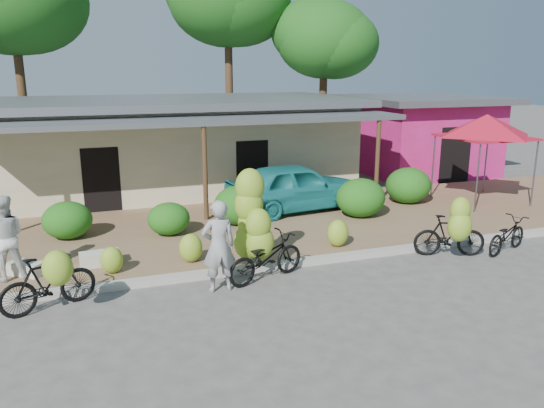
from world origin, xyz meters
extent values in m
plane|color=#514E4B|center=(0.00, 0.00, 0.00)|extent=(100.00, 100.00, 0.00)
cube|color=#856447|center=(0.00, 5.00, 0.06)|extent=(60.00, 6.00, 0.12)
cube|color=#A8A399|center=(0.00, 2.00, 0.07)|extent=(60.00, 0.25, 0.15)
cube|color=beige|center=(0.00, 11.00, 1.55)|extent=(12.00, 6.00, 3.10)
cube|color=slate|center=(0.00, 11.00, 3.23)|extent=(13.00, 7.00, 0.25)
cube|color=black|center=(0.00, 8.05, 1.10)|extent=(1.40, 0.12, 2.20)
cube|color=slate|center=(0.00, 7.00, 2.90)|extent=(13.00, 2.00, 0.15)
cylinder|color=#503120|center=(0.00, 6.10, 1.43)|extent=(0.14, 0.14, 2.85)
cylinder|color=#503120|center=(5.60, 6.10, 1.43)|extent=(0.14, 0.14, 2.85)
cube|color=#CC1F7F|center=(10.50, 11.00, 1.50)|extent=(5.00, 5.00, 3.00)
cube|color=slate|center=(10.50, 11.00, 3.12)|extent=(6.00, 6.00, 0.25)
cube|color=black|center=(10.50, 8.55, 1.10)|extent=(1.40, 0.12, 2.20)
cylinder|color=#503120|center=(-5.50, 16.00, 3.79)|extent=(0.36, 0.36, 7.58)
cylinder|color=#503120|center=(3.50, 16.50, 3.98)|extent=(0.36, 0.36, 7.96)
cylinder|color=#503120|center=(7.50, 14.50, 3.02)|extent=(0.36, 0.36, 6.03)
ellipsoid|color=#184611|center=(7.50, 14.50, 5.70)|extent=(4.41, 4.41, 3.53)
ellipsoid|color=#184611|center=(7.00, 14.80, 6.00)|extent=(3.75, 3.75, 3.00)
ellipsoid|color=#1B5914|center=(-3.76, 5.52, 0.61)|extent=(1.25, 1.13, 0.98)
ellipsoid|color=#1B5914|center=(-1.25, 4.97, 0.55)|extent=(1.11, 1.00, 0.87)
ellipsoid|color=#1B5914|center=(0.77, 5.33, 0.67)|extent=(1.41, 1.27, 1.10)
ellipsoid|color=#1B5914|center=(4.38, 4.89, 0.69)|extent=(1.47, 1.32, 1.15)
ellipsoid|color=#1B5914|center=(6.65, 5.86, 0.70)|extent=(1.49, 1.35, 1.17)
cylinder|color=#59595E|center=(7.95, 4.19, 1.17)|extent=(0.05, 0.05, 2.10)
cylinder|color=#59595E|center=(10.15, 4.19, 1.17)|extent=(0.05, 0.05, 2.10)
cylinder|color=#59595E|center=(7.95, 6.39, 1.17)|extent=(0.05, 0.05, 2.10)
cylinder|color=#59595E|center=(10.15, 6.39, 1.17)|extent=(0.05, 0.05, 2.10)
cube|color=#B31329|center=(9.05, 5.29, 2.25)|extent=(2.40, 2.40, 0.06)
cone|color=#B31329|center=(9.05, 5.29, 2.63)|extent=(3.50, 3.50, 0.70)
imported|color=black|center=(-4.01, 1.42, 0.54)|extent=(1.85, 1.11, 1.07)
ellipsoid|color=#A9C631|center=(-3.78, 0.82, 1.02)|extent=(0.52, 0.44, 0.65)
imported|color=black|center=(0.27, 1.46, 0.50)|extent=(2.02, 1.27, 1.00)
ellipsoid|color=#A9C631|center=(0.04, 1.96, 0.72)|extent=(0.65, 0.56, 0.82)
ellipsoid|color=#A9C631|center=(0.13, 2.00, 1.14)|extent=(0.62, 0.53, 0.78)
ellipsoid|color=#A9C631|center=(0.06, 1.97, 1.56)|extent=(0.62, 0.53, 0.78)
ellipsoid|color=#A9C631|center=(0.09, 1.98, 1.95)|extent=(0.63, 0.54, 0.79)
ellipsoid|color=#A9C631|center=(0.20, 1.65, 0.78)|extent=(0.61, 0.52, 0.77)
ellipsoid|color=#A9C631|center=(0.17, 1.64, 1.20)|extent=(0.55, 0.47, 0.69)
imported|color=black|center=(4.90, 1.43, 0.51)|extent=(1.76, 1.05, 1.02)
ellipsoid|color=#A9C631|center=(4.67, 0.82, 0.94)|extent=(0.57, 0.48, 0.71)
ellipsoid|color=#A9C631|center=(4.69, 0.87, 1.31)|extent=(0.48, 0.41, 0.60)
imported|color=black|center=(6.41, 1.19, 0.43)|extent=(1.75, 1.13, 0.87)
ellipsoid|color=#A9C631|center=(-2.82, 2.63, 0.42)|extent=(0.48, 0.40, 0.59)
ellipsoid|color=#A9C631|center=(-1.09, 2.75, 0.45)|extent=(0.53, 0.45, 0.67)
ellipsoid|color=#A9C631|center=(2.54, 2.63, 0.46)|extent=(0.55, 0.46, 0.68)
cube|color=beige|center=(-3.06, 3.24, 0.27)|extent=(0.88, 0.46, 0.30)
cube|color=beige|center=(-4.56, 3.15, 0.26)|extent=(0.83, 0.76, 0.28)
imported|color=gray|center=(-0.80, 1.24, 0.95)|extent=(0.70, 0.47, 1.90)
imported|color=silver|center=(-4.89, 3.00, 1.02)|extent=(0.92, 0.74, 1.80)
imported|color=#1C7D80|center=(2.84, 6.20, 0.87)|extent=(4.57, 2.27, 1.50)
camera|label=1|loc=(-3.11, -8.59, 4.39)|focal=35.00mm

